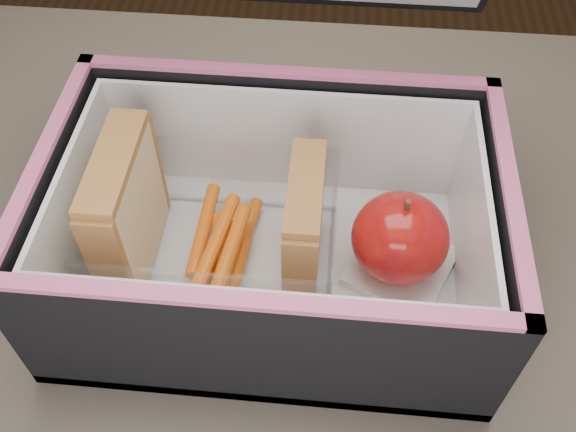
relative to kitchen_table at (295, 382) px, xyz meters
The scene contains 8 objects.
kitchen_table is the anchor object (origin of this frame).
lunch_bag 0.17m from the kitchen_table, 111.98° to the left, with size 0.32×0.31×0.30m.
plastic_tub 0.16m from the kitchen_table, 143.33° to the left, with size 0.18×0.13×0.07m, color white, non-canonical shape.
sandwich_left 0.21m from the kitchen_table, 159.79° to the left, with size 0.03×0.10×0.11m.
sandwich_right 0.16m from the kitchen_table, 88.30° to the left, with size 0.02×0.09×0.10m.
carrot_sticks 0.14m from the kitchen_table, 147.44° to the left, with size 0.05×0.13×0.03m.
paper_napkin 0.14m from the kitchen_table, 34.59° to the left, with size 0.07×0.07×0.01m, color white.
red_apple 0.17m from the kitchen_table, 35.97° to the left, with size 0.08×0.08×0.08m.
Camera 1 is at (0.02, -0.24, 1.18)m, focal length 40.00 mm.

